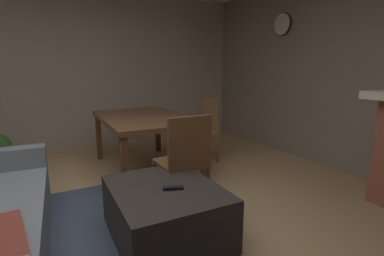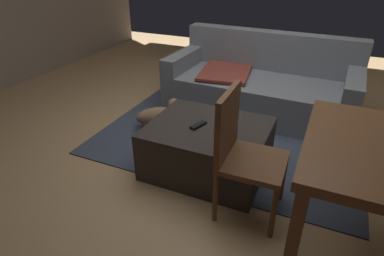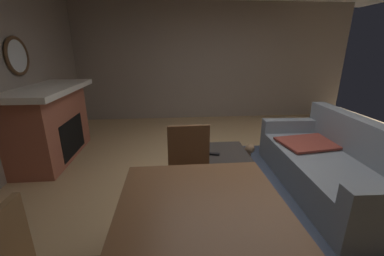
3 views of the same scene
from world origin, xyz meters
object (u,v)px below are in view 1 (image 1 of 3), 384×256
dining_chair_south (205,126)px  ottoman_coffee_table (165,212)px  tv_remote (173,188)px  dining_chair_west (185,156)px  dining_table (144,121)px  wall_clock (282,24)px

dining_chair_south → ottoman_coffee_table: bearing=141.4°
tv_remote → dining_chair_west: dining_chair_west is taller
dining_table → wall_clock: wall_clock is taller
ottoman_coffee_table → tv_remote: size_ratio=6.14×
ottoman_coffee_table → dining_chair_west: 0.61m
ottoman_coffee_table → wall_clock: 3.61m
tv_remote → dining_table: 1.73m
ottoman_coffee_table → dining_table: size_ratio=0.59×
dining_table → wall_clock: (-0.03, -2.31, 1.38)m
dining_chair_south → wall_clock: bearing=-91.4°
ottoman_coffee_table → tv_remote: (-0.08, -0.04, 0.23)m
dining_table → dining_chair_west: dining_chair_west is taller
dining_table → dining_chair_west: size_ratio=1.80×
ottoman_coffee_table → dining_table: bearing=-12.6°
dining_table → dining_chair_south: dining_chair_south is taller
ottoman_coffee_table → tv_remote: bearing=-153.1°
dining_chair_west → dining_chair_south: same height
tv_remote → dining_table: (1.69, -0.32, 0.23)m
dining_chair_west → dining_table: bearing=0.1°
wall_clock → dining_chair_west: bearing=117.4°
dining_table → dining_chair_south: size_ratio=1.80×
dining_chair_west → wall_clock: size_ratio=2.62×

